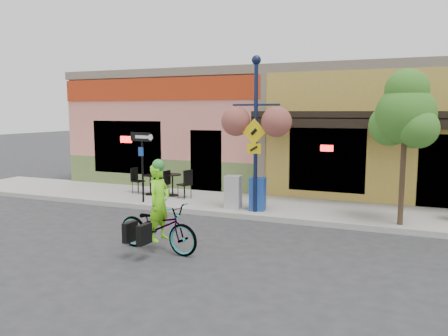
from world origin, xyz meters
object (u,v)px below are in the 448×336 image
object	(u,v)px
bicycle	(158,227)
one_way_sign	(143,168)
cyclist_rider	(159,214)
newspaper_box_grey	(233,192)
lamp_post	(256,135)
building	(313,129)
newspaper_box_blue	(258,194)
street_tree	(404,147)

from	to	relation	value
bicycle	one_way_sign	bearing A→B (deg)	43.93
cyclist_rider	newspaper_box_grey	xyz separation A→B (m)	(0.19, 3.87, -0.18)
cyclist_rider	lamp_post	world-z (taller)	lamp_post
bicycle	lamp_post	distance (m)	4.20
lamp_post	one_way_sign	world-z (taller)	lamp_post
building	lamp_post	bearing A→B (deg)	-93.18
cyclist_rider	newspaper_box_grey	size ratio (longest dim) A/B	1.69
lamp_post	newspaper_box_blue	xyz separation A→B (m)	(0.01, 0.19, -1.69)
lamp_post	street_tree	bearing A→B (deg)	3.68
newspaper_box_grey	newspaper_box_blue	bearing A→B (deg)	-4.80
newspaper_box_blue	cyclist_rider	bearing A→B (deg)	-107.59
newspaper_box_blue	street_tree	xyz separation A→B (m)	(3.78, -0.19, 1.47)
newspaper_box_blue	street_tree	size ratio (longest dim) A/B	0.24
cyclist_rider	newspaper_box_blue	distance (m)	3.98
newspaper_box_grey	street_tree	world-z (taller)	street_tree
building	one_way_sign	size ratio (longest dim) A/B	8.39
one_way_sign	newspaper_box_blue	world-z (taller)	one_way_sign
building	cyclist_rider	bearing A→B (deg)	-97.18
lamp_post	one_way_sign	size ratio (longest dim) A/B	1.99
lamp_post	bicycle	bearing A→B (deg)	-101.21
newspaper_box_blue	newspaper_box_grey	size ratio (longest dim) A/B	0.98
building	newspaper_box_blue	world-z (taller)	building
one_way_sign	newspaper_box_blue	distance (m)	3.70
building	bicycle	xyz separation A→B (m)	(-1.34, -10.26, -1.73)
newspaper_box_grey	street_tree	bearing A→B (deg)	-6.93
lamp_post	newspaper_box_blue	bearing A→B (deg)	89.28
one_way_sign	street_tree	distance (m)	7.47
newspaper_box_blue	bicycle	bearing A→B (deg)	-108.29
building	lamp_post	xyz separation A→B (m)	(-0.37, -6.59, 0.06)
building	newspaper_box_grey	world-z (taller)	building
street_tree	one_way_sign	bearing A→B (deg)	-179.60
newspaper_box_blue	street_tree	distance (m)	4.06
bicycle	lamp_post	world-z (taller)	lamp_post
bicycle	one_way_sign	size ratio (longest dim) A/B	0.92
street_tree	lamp_post	bearing A→B (deg)	-179.99
bicycle	one_way_sign	distance (m)	4.55
bicycle	cyclist_rider	xyz separation A→B (m)	(0.05, 0.00, 0.28)
cyclist_rider	one_way_sign	distance (m)	4.54
newspaper_box_blue	newspaper_box_grey	xyz separation A→B (m)	(-0.75, 0.00, 0.01)
lamp_post	one_way_sign	bearing A→B (deg)	-175.53
bicycle	street_tree	distance (m)	6.22
street_tree	cyclist_rider	bearing A→B (deg)	-142.09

